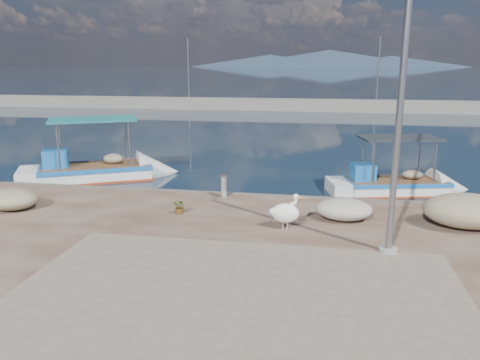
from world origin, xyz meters
name	(u,v)px	position (x,y,z in m)	size (l,w,h in m)	color
ground	(214,267)	(0.00, 0.00, 0.00)	(1400.00, 1400.00, 0.00)	#162635
quay_patch	(230,314)	(1.00, -3.00, 0.50)	(9.00, 7.00, 0.01)	gray
breakwater	(298,105)	(0.00, 40.00, 0.60)	(120.00, 2.20, 7.50)	gray
mountains	(325,59)	(4.39, 650.00, 9.51)	(370.00, 280.00, 22.00)	#28384C
boat_left	(95,174)	(-7.17, 8.00, 0.24)	(6.69, 4.85, 3.10)	white
boat_right	(394,187)	(5.40, 7.98, 0.20)	(5.59, 2.92, 2.57)	white
pelican	(286,212)	(1.64, 1.71, 0.97)	(1.05, 0.59, 1.00)	tan
lamp_post	(399,115)	(4.22, 0.54, 3.80)	(0.44, 0.96, 7.00)	gray
bollard_near	(224,185)	(-0.67, 4.49, 0.93)	(0.26, 0.26, 0.79)	gray
potted_plant	(180,207)	(-1.61, 2.47, 0.73)	(0.42, 0.36, 0.47)	#33722D
net_pile_c	(468,211)	(6.58, 2.72, 0.97)	(2.39, 1.70, 0.94)	#BAB08A
net_pile_d	(344,209)	(3.25, 2.80, 0.80)	(1.63, 1.22, 0.61)	#BCB9AE
net_pile_b	(11,199)	(-6.92, 2.04, 0.82)	(1.64, 1.27, 0.64)	#BAB08A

